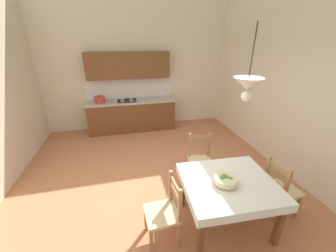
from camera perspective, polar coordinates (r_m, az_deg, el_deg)
ground_plane at (r=3.84m, az=-3.08°, el=-17.79°), size 5.80×6.65×0.10m
wall_back at (r=5.97m, az=-9.23°, el=18.87°), size 5.80×0.12×4.05m
wall_right at (r=4.26m, az=35.28°, el=13.24°), size 0.12×6.65×4.05m
kitchen_cabinetry at (r=5.84m, az=-10.59°, el=6.94°), size 2.46×0.63×2.20m
dining_table at (r=2.94m, az=16.86°, el=-16.86°), size 1.27×1.13×0.75m
dining_chair_window_side at (r=3.52m, az=29.56°, el=-15.56°), size 0.45×0.45×0.93m
dining_chair_kitchen_side at (r=3.76m, az=9.08°, el=-9.71°), size 0.51×0.51×0.93m
dining_chair_tv_side at (r=2.79m, az=-0.98°, el=-23.57°), size 0.44×0.44×0.93m
fruit_bowl at (r=2.77m, az=16.18°, el=-14.66°), size 0.30×0.30×0.12m
pendant_lamp at (r=2.37m, az=21.96°, el=10.92°), size 0.32×0.32×0.80m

